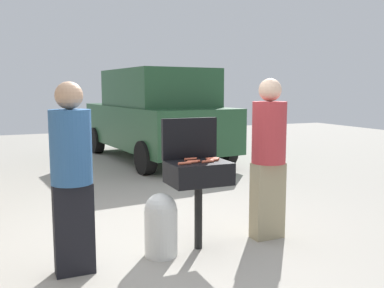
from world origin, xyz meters
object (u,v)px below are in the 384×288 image
object	(u,v)px
person_right	(269,153)
propane_tank	(161,223)
hot_dog_0	(212,159)
hot_dog_2	(192,162)
bbq_grill	(198,176)
hot_dog_6	(212,160)
hot_dog_1	(185,163)
hot_dog_3	(213,159)
hot_dog_4	(208,161)
hot_dog_5	(194,161)
parked_minivan	(156,114)
hot_dog_7	(190,159)
person_left	(72,172)

from	to	relation	value
person_right	propane_tank	bearing A→B (deg)	-10.86
hot_dog_0	hot_dog_2	distance (m)	0.29
bbq_grill	hot_dog_6	world-z (taller)	hot_dog_6
hot_dog_1	hot_dog_3	bearing A→B (deg)	16.68
hot_dog_4	hot_dog_5	distance (m)	0.14
bbq_grill	parked_minivan	size ratio (longest dim) A/B	0.19
bbq_grill	propane_tank	size ratio (longest dim) A/B	1.44
hot_dog_2	hot_dog_4	size ratio (longest dim) A/B	1.00
hot_dog_0	person_right	xyz separation A→B (m)	(0.64, -0.06, 0.03)
bbq_grill	hot_dog_1	distance (m)	0.26
hot_dog_0	hot_dog_5	distance (m)	0.25
hot_dog_4	person_right	bearing A→B (deg)	5.50
hot_dog_2	hot_dog_3	world-z (taller)	same
hot_dog_3	propane_tank	world-z (taller)	hot_dog_3
person_right	hot_dog_7	bearing A→B (deg)	-19.83
hot_dog_4	propane_tank	distance (m)	0.75
propane_tank	person_right	size ratio (longest dim) A/B	0.36
hot_dog_3	hot_dog_7	size ratio (longest dim) A/B	1.00
parked_minivan	hot_dog_0	bearing A→B (deg)	71.43
person_left	person_right	distance (m)	2.05
hot_dog_0	hot_dog_6	xyz separation A→B (m)	(-0.04, -0.08, 0.00)
hot_dog_7	propane_tank	xyz separation A→B (m)	(-0.37, -0.14, -0.58)
hot_dog_6	hot_dog_4	bearing A→B (deg)	-147.27
hot_dog_5	person_left	size ratio (longest dim) A/B	0.08
bbq_grill	hot_dog_4	bearing A→B (deg)	-51.70
hot_dog_0	hot_dog_1	xyz separation A→B (m)	(-0.36, -0.14, 0.00)
hot_dog_6	person_left	size ratio (longest dim) A/B	0.08
person_left	hot_dog_0	bearing A→B (deg)	12.39
hot_dog_0	hot_dog_3	world-z (taller)	same
bbq_grill	hot_dog_0	world-z (taller)	hot_dog_0
hot_dog_0	person_right	size ratio (longest dim) A/B	0.08
bbq_grill	hot_dog_5	bearing A→B (deg)	-156.47
hot_dog_1	bbq_grill	bearing A→B (deg)	25.42
hot_dog_7	hot_dog_4	bearing A→B (deg)	-62.54
hot_dog_5	person_right	size ratio (longest dim) A/B	0.08
hot_dog_3	parked_minivan	size ratio (longest dim) A/B	0.03
hot_dog_4	hot_dog_6	world-z (taller)	same
hot_dog_6	hot_dog_3	bearing A→B (deg)	57.30
hot_dog_5	person_left	bearing A→B (deg)	-177.00
bbq_grill	hot_dog_2	distance (m)	0.19
hot_dog_6	person_right	distance (m)	0.68
hot_dog_1	hot_dog_5	distance (m)	0.13
hot_dog_4	hot_dog_5	size ratio (longest dim) A/B	1.00
hot_dog_0	person_left	xyz separation A→B (m)	(-1.40, -0.14, 0.00)
hot_dog_4	parked_minivan	distance (m)	5.58
hot_dog_1	hot_dog_4	world-z (taller)	same
hot_dog_0	hot_dog_5	xyz separation A→B (m)	(-0.24, -0.08, 0.00)
hot_dog_0	hot_dog_4	size ratio (longest dim) A/B	1.00
hot_dog_2	propane_tank	world-z (taller)	hot_dog_2
hot_dog_1	hot_dog_5	world-z (taller)	same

